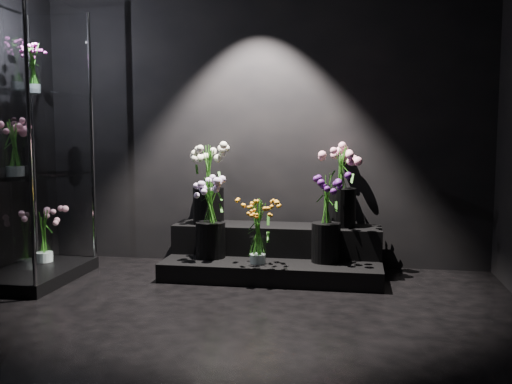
# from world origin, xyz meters

# --- Properties ---
(floor) EXTENTS (4.00, 4.00, 0.00)m
(floor) POSITION_xyz_m (0.00, 0.00, 0.00)
(floor) COLOR black
(floor) RESTS_ON ground
(wall_back) EXTENTS (4.00, 0.00, 4.00)m
(wall_back) POSITION_xyz_m (0.00, 2.00, 1.40)
(wall_back) COLOR black
(wall_back) RESTS_ON floor
(display_riser) EXTENTS (1.78, 0.79, 0.39)m
(display_riser) POSITION_xyz_m (0.18, 1.65, 0.16)
(display_riser) COLOR black
(display_riser) RESTS_ON floor
(display_case) EXTENTS (0.60, 1.00, 2.19)m
(display_case) POSITION_xyz_m (-1.68, 1.07, 1.10)
(display_case) COLOR black
(display_case) RESTS_ON floor
(bouquet_orange_bells) EXTENTS (0.34, 0.34, 0.54)m
(bouquet_orange_bells) POSITION_xyz_m (0.08, 1.34, 0.43)
(bouquet_orange_bells) COLOR white
(bouquet_orange_bells) RESTS_ON display_riser
(bouquet_lilac) EXTENTS (0.45, 0.45, 0.67)m
(bouquet_lilac) POSITION_xyz_m (-0.34, 1.49, 0.52)
(bouquet_lilac) COLOR black
(bouquet_lilac) RESTS_ON display_riser
(bouquet_purple) EXTENTS (0.38, 0.38, 0.71)m
(bouquet_purple) POSITION_xyz_m (0.61, 1.49, 0.54)
(bouquet_purple) COLOR black
(bouquet_purple) RESTS_ON display_riser
(bouquet_cream_roses) EXTENTS (0.44, 0.44, 0.68)m
(bouquet_cream_roses) POSITION_xyz_m (-0.42, 1.74, 0.78)
(bouquet_cream_roses) COLOR black
(bouquet_cream_roses) RESTS_ON display_riser
(bouquet_pink_roses) EXTENTS (0.46, 0.46, 0.68)m
(bouquet_pink_roses) POSITION_xyz_m (0.72, 1.79, 0.78)
(bouquet_pink_roses) COLOR black
(bouquet_pink_roses) RESTS_ON display_riser
(bouquet_case_pink) EXTENTS (0.32, 0.32, 0.44)m
(bouquet_case_pink) POSITION_xyz_m (-1.73, 0.92, 1.08)
(bouquet_case_pink) COLOR white
(bouquet_case_pink) RESTS_ON display_case
(bouquet_case_magenta) EXTENTS (0.28, 0.28, 0.40)m
(bouquet_case_magenta) POSITION_xyz_m (-1.71, 1.19, 1.71)
(bouquet_case_magenta) COLOR white
(bouquet_case_magenta) RESTS_ON display_case
(bouquet_case_base_pink) EXTENTS (0.41, 0.41, 0.44)m
(bouquet_case_base_pink) POSITION_xyz_m (-1.74, 1.29, 0.33)
(bouquet_case_base_pink) COLOR white
(bouquet_case_base_pink) RESTS_ON display_case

